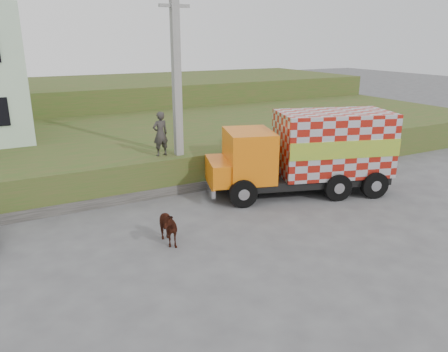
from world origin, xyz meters
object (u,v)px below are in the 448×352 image
cargo_truck (309,152)px  cow (165,226)px  utility_pole (177,91)px  pedestrian (160,134)px

cargo_truck → cow: 7.14m
utility_pole → cargo_truck: size_ratio=1.04×
cargo_truck → pedestrian: pedestrian is taller
utility_pole → pedestrian: (-0.69, 0.20, -1.68)m
cargo_truck → cow: bearing=-148.6°
utility_pole → cargo_truck: 5.79m
cargo_truck → pedestrian: bearing=167.4°
pedestrian → utility_pole: bearing=155.8°
cargo_truck → utility_pole: bearing=165.6°
cow → cargo_truck: bearing=11.5°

